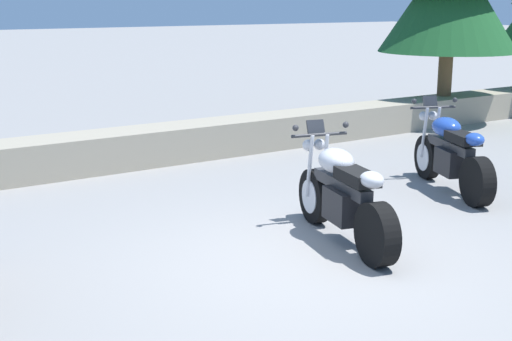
{
  "coord_description": "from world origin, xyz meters",
  "views": [
    {
      "loc": [
        -3.98,
        -5.08,
        2.46
      ],
      "look_at": [
        0.22,
        1.2,
        0.65
      ],
      "focal_mm": 49.7,
      "sensor_mm": 36.0,
      "label": 1
    }
  ],
  "objects": [
    {
      "name": "motorcycle_silver_centre",
      "position": [
        0.7,
        0.3,
        0.49
      ],
      "size": [
        0.83,
        2.03,
        1.18
      ],
      "color": "black",
      "rests_on": "ground"
    },
    {
      "name": "ground_plane",
      "position": [
        0.0,
        0.0,
        0.0
      ],
      "size": [
        120.0,
        120.0,
        0.0
      ],
      "primitive_type": "plane",
      "color": "gray"
    },
    {
      "name": "stone_wall",
      "position": [
        0.0,
        4.8,
        0.28
      ],
      "size": [
        36.0,
        0.8,
        0.55
      ],
      "primitive_type": "cube",
      "color": "gray",
      "rests_on": "ground"
    },
    {
      "name": "motorcycle_blue_far_right",
      "position": [
        3.22,
        1.07,
        0.49
      ],
      "size": [
        1.04,
        1.96,
        1.18
      ],
      "color": "black",
      "rests_on": "ground"
    }
  ]
}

